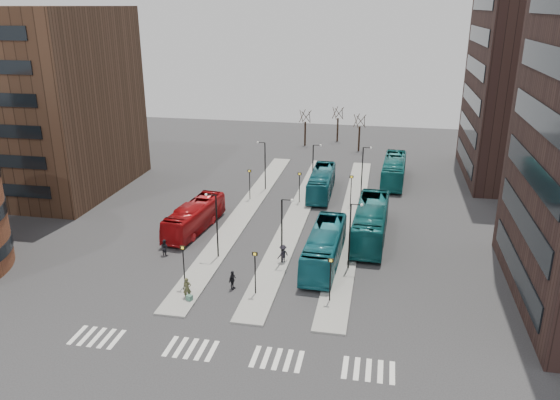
% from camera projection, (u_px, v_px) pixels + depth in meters
% --- Properties ---
extents(ground, '(160.00, 160.00, 0.00)m').
position_uv_depth(ground, '(184.00, 389.00, 33.33)').
color(ground, '#29292B').
rests_on(ground, ground).
extents(island_left, '(2.50, 45.00, 0.15)m').
position_uv_depth(island_left, '(245.00, 211.00, 61.75)').
color(island_left, gray).
rests_on(island_left, ground).
extents(island_mid, '(2.50, 45.00, 0.15)m').
position_uv_depth(island_mid, '(297.00, 215.00, 60.65)').
color(island_mid, gray).
rests_on(island_mid, ground).
extents(island_right, '(2.50, 45.00, 0.15)m').
position_uv_depth(island_right, '(351.00, 219.00, 59.56)').
color(island_right, gray).
rests_on(island_right, ground).
extents(suitcase, '(0.55, 0.49, 0.56)m').
position_uv_depth(suitcase, '(189.00, 299.00, 43.00)').
color(suitcase, navy).
rests_on(suitcase, ground).
extents(red_bus, '(3.58, 10.71, 2.93)m').
position_uv_depth(red_bus, '(195.00, 217.00, 56.37)').
color(red_bus, '#A00C0F').
rests_on(red_bus, ground).
extents(teal_bus_a, '(3.04, 11.63, 3.22)m').
position_uv_depth(teal_bus_a, '(324.00, 247.00, 48.98)').
color(teal_bus_a, '#166471').
rests_on(teal_bus_a, ground).
extents(teal_bus_b, '(2.75, 10.98, 3.05)m').
position_uv_depth(teal_bus_b, '(321.00, 182.00, 67.10)').
color(teal_bus_b, '#145A66').
rests_on(teal_bus_b, ground).
extents(teal_bus_c, '(3.42, 12.76, 3.53)m').
position_uv_depth(teal_bus_c, '(371.00, 222.00, 54.23)').
color(teal_bus_c, '#12575A').
rests_on(teal_bus_c, ground).
extents(teal_bus_d, '(3.31, 11.80, 3.25)m').
position_uv_depth(teal_bus_d, '(394.00, 170.00, 71.69)').
color(teal_bus_d, '#156969').
rests_on(teal_bus_d, ground).
extents(traveller, '(0.76, 0.62, 1.81)m').
position_uv_depth(traveller, '(187.00, 289.00, 43.23)').
color(traveller, '#46472A').
rests_on(traveller, ground).
extents(commuter_a, '(0.94, 0.85, 1.58)m').
position_uv_depth(commuter_a, '(165.00, 247.00, 50.85)').
color(commuter_a, black).
rests_on(commuter_a, ground).
extents(commuter_b, '(0.65, 1.03, 1.63)m').
position_uv_depth(commuter_b, '(232.00, 280.00, 44.77)').
color(commuter_b, black).
rests_on(commuter_b, ground).
extents(commuter_c, '(1.25, 1.33, 1.81)m').
position_uv_depth(commuter_c, '(283.00, 254.00, 49.21)').
color(commuter_c, black).
rests_on(commuter_c, ground).
extents(crosswalk_stripes, '(22.35, 2.40, 0.01)m').
position_uv_depth(crosswalk_stripes, '(230.00, 353.00, 36.71)').
color(crosswalk_stripes, silver).
rests_on(crosswalk_stripes, ground).
extents(office_block, '(25.00, 20.12, 22.00)m').
position_uv_depth(office_block, '(15.00, 101.00, 67.20)').
color(office_block, '#4A3122').
rests_on(office_block, ground).
extents(tower_far, '(20.12, 20.00, 30.00)m').
position_uv_depth(tower_far, '(559.00, 65.00, 68.63)').
color(tower_far, '#301F1B').
rests_on(tower_far, ground).
extents(sign_poles, '(12.45, 22.12, 3.65)m').
position_uv_depth(sign_poles, '(281.00, 218.00, 53.47)').
color(sign_poles, black).
rests_on(sign_poles, ground).
extents(lamp_posts, '(14.04, 20.24, 6.12)m').
position_uv_depth(lamp_posts, '(300.00, 191.00, 57.51)').
color(lamp_posts, black).
rests_on(lamp_posts, ground).
extents(bare_trees, '(10.97, 8.14, 5.90)m').
position_uv_depth(bare_trees, '(334.00, 130.00, 89.81)').
color(bare_trees, black).
rests_on(bare_trees, ground).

